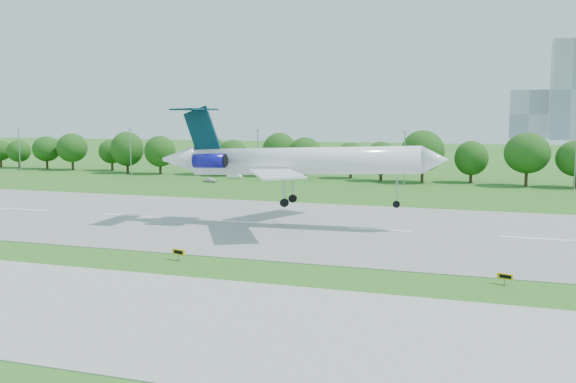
# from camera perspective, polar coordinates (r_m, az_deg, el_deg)

# --- Properties ---
(ground) EXTENTS (600.00, 600.00, 0.00)m
(ground) POSITION_cam_1_polar(r_m,az_deg,el_deg) (72.63, -11.30, -5.87)
(ground) COLOR #245D18
(ground) RESTS_ON ground
(runway) EXTENTS (400.00, 45.00, 0.08)m
(runway) POSITION_cam_1_polar(r_m,az_deg,el_deg) (94.72, -3.80, -2.75)
(runway) COLOR gray
(runway) RESTS_ON ground
(taxiway) EXTENTS (400.00, 23.00, 0.08)m
(taxiway) POSITION_cam_1_polar(r_m,az_deg,el_deg) (58.19, -20.20, -9.32)
(taxiway) COLOR #ADADA8
(taxiway) RESTS_ON ground
(tree_line) EXTENTS (288.40, 8.40, 10.40)m
(tree_line) POSITION_cam_1_polar(r_m,az_deg,el_deg) (157.76, 5.42, 3.33)
(tree_line) COLOR #382314
(tree_line) RESTS_ON ground
(light_poles) EXTENTS (175.90, 0.25, 12.19)m
(light_poles) POSITION_cam_1_polar(r_m,az_deg,el_deg) (148.66, 3.61, 3.19)
(light_poles) COLOR gray
(light_poles) RESTS_ON ground
(airliner) EXTENTS (41.73, 30.37, 14.15)m
(airliner) POSITION_cam_1_polar(r_m,az_deg,el_deg) (91.11, 0.13, 2.83)
(airliner) COLOR white
(airliner) RESTS_ON ground
(taxi_sign_centre) EXTENTS (1.71, 0.67, 1.21)m
(taxi_sign_centre) POSITION_cam_1_polar(r_m,az_deg,el_deg) (71.29, -9.71, -5.34)
(taxi_sign_centre) COLOR gray
(taxi_sign_centre) RESTS_ON ground
(taxi_sign_right) EXTENTS (1.47, 0.66, 1.05)m
(taxi_sign_right) POSITION_cam_1_polar(r_m,az_deg,el_deg) (63.76, 18.72, -7.17)
(taxi_sign_right) COLOR gray
(taxi_sign_right) RESTS_ON ground
(service_vehicle_a) EXTENTS (3.86, 1.47, 1.26)m
(service_vehicle_a) POSITION_cam_1_polar(r_m,az_deg,el_deg) (160.59, -4.81, 1.41)
(service_vehicle_a) COLOR white
(service_vehicle_a) RESTS_ON ground
(service_vehicle_b) EXTENTS (3.80, 2.20, 1.22)m
(service_vehicle_b) POSITION_cam_1_polar(r_m,az_deg,el_deg) (151.56, -6.94, 1.05)
(service_vehicle_b) COLOR silver
(service_vehicle_b) RESTS_ON ground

